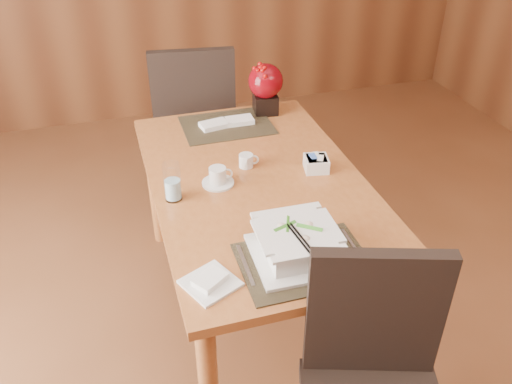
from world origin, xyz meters
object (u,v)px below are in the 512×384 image
object	(u,v)px
berry_decor	(266,86)
creamer_jug	(246,161)
soup_setting	(297,244)
far_chair	(194,118)
water_glass	(172,182)
bread_plate	(210,283)
dining_table	(258,200)
sugar_caddy	(316,164)
near_chair	(374,382)
coffee_cup	(218,177)

from	to	relation	value
berry_decor	creamer_jug	bearing A→B (deg)	-116.27
soup_setting	far_chair	size ratio (longest dim) A/B	0.30
water_glass	bread_plate	bearing A→B (deg)	-86.64
dining_table	soup_setting	bearing A→B (deg)	-92.11
sugar_caddy	near_chair	world-z (taller)	near_chair
far_chair	water_glass	bearing A→B (deg)	82.55
soup_setting	berry_decor	xyz separation A→B (m)	(0.26, 1.16, 0.09)
water_glass	bread_plate	distance (m)	0.54
water_glass	berry_decor	distance (m)	0.91
coffee_cup	berry_decor	distance (m)	0.75
dining_table	sugar_caddy	distance (m)	0.30
soup_setting	bread_plate	xyz separation A→B (m)	(-0.32, -0.05, -0.06)
berry_decor	bread_plate	bearing A→B (deg)	-115.41
water_glass	bread_plate	xyz separation A→B (m)	(0.03, -0.54, -0.08)
creamer_jug	water_glass	bearing A→B (deg)	-144.57
sugar_caddy	bread_plate	size ratio (longest dim) A/B	0.63
berry_decor	far_chair	bearing A→B (deg)	130.52
bread_plate	near_chair	distance (m)	0.61
coffee_cup	sugar_caddy	bearing A→B (deg)	-1.59
coffee_cup	far_chair	bearing A→B (deg)	85.09
dining_table	bread_plate	bearing A→B (deg)	-121.00
bread_plate	far_chair	distance (m)	1.61
soup_setting	coffee_cup	bearing A→B (deg)	106.92
soup_setting	water_glass	world-z (taller)	water_glass
coffee_cup	creamer_jug	bearing A→B (deg)	33.95
sugar_caddy	berry_decor	size ratio (longest dim) A/B	0.38
coffee_cup	far_chair	xyz separation A→B (m)	(0.09, 0.99, -0.20)
dining_table	creamer_jug	xyz separation A→B (m)	(-0.02, 0.13, 0.13)
soup_setting	sugar_caddy	distance (m)	0.61
sugar_caddy	bread_plate	xyz separation A→B (m)	(-0.61, -0.58, -0.03)
water_glass	berry_decor	xyz separation A→B (m)	(0.61, 0.67, 0.07)
berry_decor	far_chair	world-z (taller)	far_chair
creamer_jug	bread_plate	xyz separation A→B (m)	(-0.32, -0.70, -0.02)
coffee_cup	far_chair	distance (m)	1.02
sugar_caddy	berry_decor	xyz separation A→B (m)	(-0.04, 0.63, 0.12)
soup_setting	near_chair	distance (m)	0.51
dining_table	coffee_cup	distance (m)	0.22
water_glass	near_chair	xyz separation A→B (m)	(0.47, -0.91, -0.28)
sugar_caddy	berry_decor	bearing A→B (deg)	93.33
water_glass	creamer_jug	bearing A→B (deg)	24.55
coffee_cup	creamer_jug	size ratio (longest dim) A/B	1.66
soup_setting	water_glass	xyz separation A→B (m)	(-0.35, 0.49, 0.02)
soup_setting	water_glass	bearing A→B (deg)	127.04
creamer_jug	sugar_caddy	size ratio (longest dim) A/B	0.81
coffee_cup	dining_table	bearing A→B (deg)	-9.96
bread_plate	soup_setting	bearing A→B (deg)	8.27
coffee_cup	creamer_jug	distance (m)	0.19
bread_plate	coffee_cup	bearing A→B (deg)	74.23
coffee_cup	far_chair	world-z (taller)	far_chair
soup_setting	sugar_caddy	world-z (taller)	soup_setting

